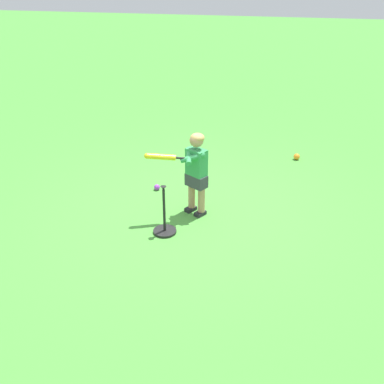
% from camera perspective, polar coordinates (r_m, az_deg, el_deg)
% --- Properties ---
extents(ground_plane, '(40.00, 40.00, 0.00)m').
position_cam_1_polar(ground_plane, '(6.09, 0.57, -2.35)').
color(ground_plane, '#479338').
extents(child_batter, '(0.73, 0.46, 1.08)m').
position_cam_1_polar(child_batter, '(5.76, 0.30, 3.06)').
color(child_batter, '#232328').
rests_on(child_batter, ground).
extents(play_ball_near_batter, '(0.08, 0.08, 0.08)m').
position_cam_1_polar(play_ball_near_batter, '(6.63, -4.29, 0.59)').
color(play_ball_near_batter, purple).
rests_on(play_ball_near_batter, ground).
extents(play_ball_far_right, '(0.10, 0.10, 0.10)m').
position_cam_1_polar(play_ball_far_right, '(7.76, 12.62, 4.22)').
color(play_ball_far_right, orange).
rests_on(play_ball_far_right, ground).
extents(batting_tee, '(0.28, 0.28, 0.62)m').
position_cam_1_polar(batting_tee, '(5.61, -3.35, -4.01)').
color(batting_tee, black).
rests_on(batting_tee, ground).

